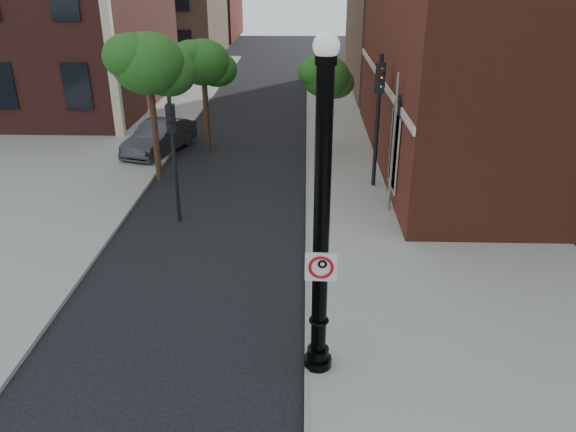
{
  "coord_description": "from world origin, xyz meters",
  "views": [
    {
      "loc": [
        1.96,
        -9.18,
        7.74
      ],
      "look_at": [
        1.6,
        2.0,
        2.71
      ],
      "focal_mm": 35.0,
      "sensor_mm": 36.0,
      "label": 1
    }
  ],
  "objects_px": {
    "lamppost": "(321,235)",
    "parked_car": "(160,137)",
    "traffic_signal_left": "(172,139)",
    "no_parking_sign": "(321,267)",
    "traffic_signal_right": "(379,100)"
  },
  "relations": [
    {
      "from": "no_parking_sign",
      "to": "lamppost",
      "type": "bearing_deg",
      "value": 94.38
    },
    {
      "from": "parked_car",
      "to": "traffic_signal_left",
      "type": "distance_m",
      "value": 7.89
    },
    {
      "from": "traffic_signal_right",
      "to": "lamppost",
      "type": "bearing_deg",
      "value": -85.68
    },
    {
      "from": "no_parking_sign",
      "to": "traffic_signal_right",
      "type": "xyz_separation_m",
      "value": [
        2.26,
        10.68,
        0.78
      ]
    },
    {
      "from": "lamppost",
      "to": "traffic_signal_right",
      "type": "bearing_deg",
      "value": 77.81
    },
    {
      "from": "traffic_signal_right",
      "to": "no_parking_sign",
      "type": "bearing_deg",
      "value": -85.45
    },
    {
      "from": "lamppost",
      "to": "parked_car",
      "type": "relative_size",
      "value": 1.57
    },
    {
      "from": "no_parking_sign",
      "to": "parked_car",
      "type": "relative_size",
      "value": 0.14
    },
    {
      "from": "lamppost",
      "to": "no_parking_sign",
      "type": "bearing_deg",
      "value": -87.51
    },
    {
      "from": "lamppost",
      "to": "traffic_signal_left",
      "type": "bearing_deg",
      "value": 121.24
    },
    {
      "from": "lamppost",
      "to": "traffic_signal_right",
      "type": "distance_m",
      "value": 10.75
    },
    {
      "from": "no_parking_sign",
      "to": "traffic_signal_left",
      "type": "relative_size",
      "value": 0.15
    },
    {
      "from": "traffic_signal_left",
      "to": "traffic_signal_right",
      "type": "height_order",
      "value": "traffic_signal_right"
    },
    {
      "from": "traffic_signal_left",
      "to": "no_parking_sign",
      "type": "bearing_deg",
      "value": -61.67
    },
    {
      "from": "lamppost",
      "to": "parked_car",
      "type": "xyz_separation_m",
      "value": [
        -6.81,
        14.58,
        -2.41
      ]
    }
  ]
}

